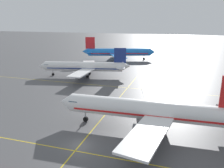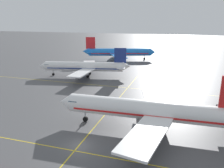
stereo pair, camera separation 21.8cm
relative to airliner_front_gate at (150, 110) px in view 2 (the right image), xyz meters
name	(u,v)px [view 2 (the right image)]	position (x,y,z in m)	size (l,w,h in m)	color
ground_plane	(80,145)	(-10.81, -9.60, -4.07)	(600.00, 600.00, 0.00)	#4C4C4F
airliner_front_gate	(150,110)	(0.00, 0.00, 0.00)	(38.31, 33.06, 11.92)	white
airliner_second_row	(85,67)	(-30.09, 36.53, -0.32)	(35.08, 29.81, 10.99)	white
airliner_third_row	(119,52)	(-27.55, 74.83, 0.06)	(38.04, 32.50, 12.09)	blue
taxiway_markings	(109,109)	(-10.81, 7.38, -4.07)	(166.63, 83.55, 0.01)	yellow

